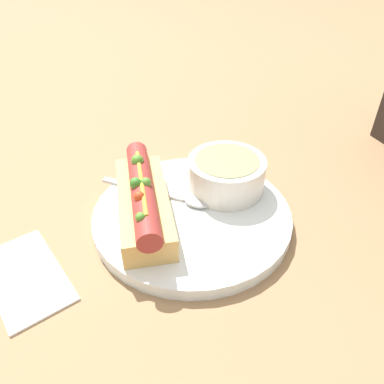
# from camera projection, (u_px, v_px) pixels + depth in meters

# --- Properties ---
(ground_plane) EXTENTS (4.00, 4.00, 0.00)m
(ground_plane) POSITION_uv_depth(u_px,v_px,m) (192.00, 221.00, 0.50)
(ground_plane) COLOR #93704C
(dinner_plate) EXTENTS (0.26, 0.26, 0.02)m
(dinner_plate) POSITION_uv_depth(u_px,v_px,m) (192.00, 216.00, 0.50)
(dinner_plate) COLOR white
(dinner_plate) RESTS_ON ground_plane
(hot_dog) EXTENTS (0.19, 0.09, 0.06)m
(hot_dog) POSITION_uv_depth(u_px,v_px,m) (143.00, 200.00, 0.47)
(hot_dog) COLOR #DBAD60
(hot_dog) RESTS_ON dinner_plate
(soup_bowl) EXTENTS (0.11, 0.11, 0.05)m
(soup_bowl) POSITION_uv_depth(u_px,v_px,m) (226.00, 173.00, 0.51)
(soup_bowl) COLOR silver
(soup_bowl) RESTS_ON dinner_plate
(spoon) EXTENTS (0.12, 0.14, 0.01)m
(spoon) POSITION_uv_depth(u_px,v_px,m) (179.00, 197.00, 0.51)
(spoon) COLOR #B7B7BC
(spoon) RESTS_ON dinner_plate
(napkin) EXTENTS (0.15, 0.11, 0.01)m
(napkin) POSITION_uv_depth(u_px,v_px,m) (25.00, 275.00, 0.42)
(napkin) COLOR white
(napkin) RESTS_ON ground_plane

